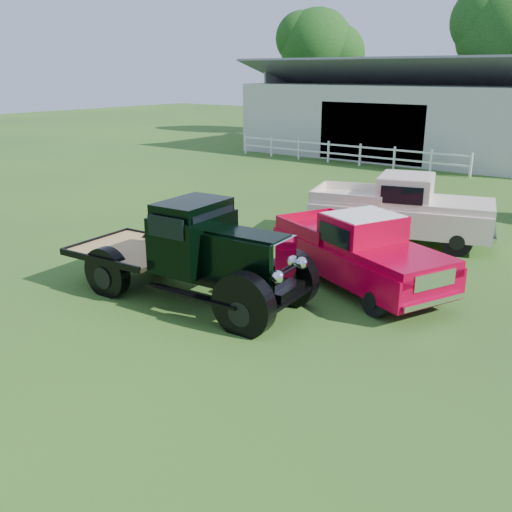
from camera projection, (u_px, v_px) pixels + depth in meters
The scene contains 8 objects.
ground at pixel (215, 314), 12.22m from camera, with size 120.00×120.00×0.00m, color #2E5120.
shed_left at pixel (408, 108), 35.03m from camera, with size 18.80×10.20×5.60m, color #A2A293, non-canonical shape.
fence_rail at pixel (344, 153), 31.76m from camera, with size 14.20×0.16×1.20m, color white, non-canonical shape.
tree_a at pixel (316, 67), 45.91m from camera, with size 6.30×6.30×10.50m, color black, non-canonical shape.
tree_b at pixel (502, 59), 38.42m from camera, with size 6.90×6.90×11.50m, color black, non-canonical shape.
vintage_flatbed at pixel (190, 250), 12.78m from camera, with size 5.78×2.29×2.29m, color black, non-canonical shape.
red_pickup at pixel (359, 250), 13.56m from camera, with size 5.03×1.93×1.83m, color #B00025, non-canonical shape.
white_pickup at pixel (400, 209), 17.15m from camera, with size 5.48×2.12×2.01m, color beige, non-canonical shape.
Camera 1 is at (7.53, -8.38, 4.98)m, focal length 40.00 mm.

